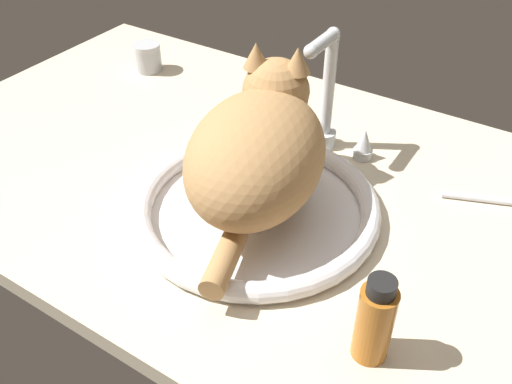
% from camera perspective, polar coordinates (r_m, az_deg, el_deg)
% --- Properties ---
extents(countertop, '(1.23, 0.71, 0.03)m').
position_cam_1_polar(countertop, '(0.90, -0.15, 0.82)').
color(countertop, beige).
rests_on(countertop, ground).
extents(sink_basin, '(0.36, 0.36, 0.03)m').
position_cam_1_polar(sink_basin, '(0.81, 0.00, -1.50)').
color(sink_basin, white).
rests_on(sink_basin, countertop).
extents(faucet, '(0.18, 0.10, 0.21)m').
position_cam_1_polar(faucet, '(0.92, 7.08, 8.78)').
color(faucet, silver).
rests_on(faucet, countertop).
extents(cat, '(0.26, 0.35, 0.19)m').
position_cam_1_polar(cat, '(0.77, 0.36, 4.75)').
color(cat, tan).
rests_on(cat, sink_basin).
extents(amber_bottle, '(0.04, 0.04, 0.12)m').
position_cam_1_polar(amber_bottle, '(0.63, 12.04, -12.76)').
color(amber_bottle, '#B2661E').
rests_on(amber_bottle, countertop).
extents(metal_jar, '(0.06, 0.06, 0.06)m').
position_cam_1_polar(metal_jar, '(1.22, -10.99, 13.38)').
color(metal_jar, '#B2B5BA').
rests_on(metal_jar, countertop).
extents(toothbrush, '(0.15, 0.07, 0.02)m').
position_cam_1_polar(toothbrush, '(0.91, 23.67, -0.79)').
color(toothbrush, silver).
rests_on(toothbrush, countertop).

